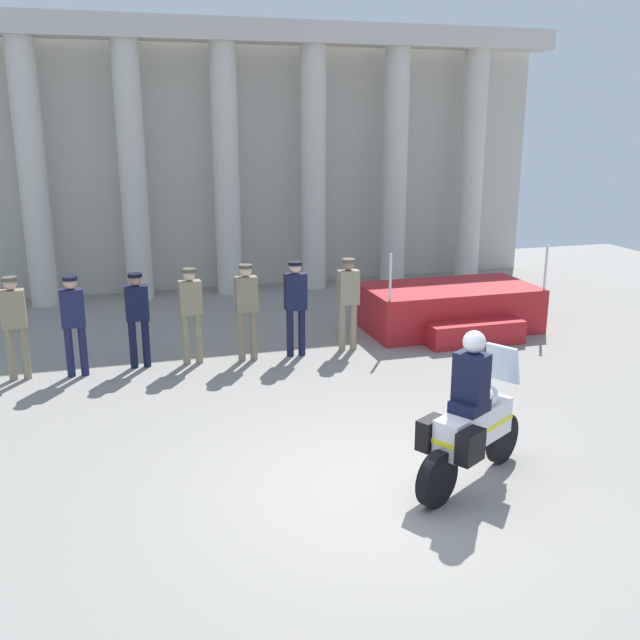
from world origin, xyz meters
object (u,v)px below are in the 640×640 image
object	(u,v)px
officer_in_row_4	(247,304)
officer_in_row_2	(137,313)
officer_in_row_5	(296,301)
motorcycle_with_rider	(471,422)
reviewing_stand	(451,309)
officer_in_row_6	(348,297)
officer_in_row_3	(191,308)
officer_in_row_0	(14,320)
officer_in_row_1	(73,318)

from	to	relation	value
officer_in_row_4	officer_in_row_2	bearing A→B (deg)	-7.09
officer_in_row_5	motorcycle_with_rider	bearing A→B (deg)	95.60
officer_in_row_4	motorcycle_with_rider	size ratio (longest dim) A/B	0.92
reviewing_stand	officer_in_row_6	xyz separation A→B (m)	(-2.44, -0.68, 0.59)
reviewing_stand	motorcycle_with_rider	size ratio (longest dim) A/B	1.82
officer_in_row_2	officer_in_row_5	bearing A→B (deg)	174.85
officer_in_row_3	officer_in_row_5	world-z (taller)	officer_in_row_5
reviewing_stand	officer_in_row_2	bearing A→B (deg)	-174.37
officer_in_row_5	officer_in_row_2	bearing A→B (deg)	-5.15
officer_in_row_6	officer_in_row_4	bearing A→B (deg)	0.56
officer_in_row_2	officer_in_row_4	bearing A→B (deg)	172.91
reviewing_stand	motorcycle_with_rider	distance (m)	6.62
officer_in_row_2	officer_in_row_6	xyz separation A→B (m)	(3.78, -0.07, 0.04)
officer_in_row_3	motorcycle_with_rider	world-z (taller)	motorcycle_with_rider
motorcycle_with_rider	officer_in_row_5	bearing A→B (deg)	67.04
officer_in_row_0	officer_in_row_2	bearing A→B (deg)	179.54
officer_in_row_4	officer_in_row_0	bearing A→B (deg)	-3.70
officer_in_row_1	officer_in_row_3	size ratio (longest dim) A/B	1.00
reviewing_stand	officer_in_row_4	distance (m)	4.47
reviewing_stand	officer_in_row_0	world-z (taller)	reviewing_stand
reviewing_stand	officer_in_row_4	size ratio (longest dim) A/B	1.98
officer_in_row_1	officer_in_row_4	bearing A→B (deg)	177.72
reviewing_stand	officer_in_row_2	size ratio (longest dim) A/B	2.07
officer_in_row_0	officer_in_row_1	xyz separation A→B (m)	(0.92, -0.10, -0.02)
officer_in_row_0	officer_in_row_1	size ratio (longest dim) A/B	1.02
officer_in_row_2	motorcycle_with_rider	size ratio (longest dim) A/B	0.88
officer_in_row_4	officer_in_row_1	bearing A→B (deg)	-2.28
officer_in_row_0	officer_in_row_2	size ratio (longest dim) A/B	1.04
officer_in_row_1	officer_in_row_3	xyz separation A→B (m)	(1.94, 0.10, 0.00)
reviewing_stand	officer_in_row_0	bearing A→B (deg)	-175.29
officer_in_row_5	officer_in_row_6	size ratio (longest dim) A/B	1.01
officer_in_row_2	officer_in_row_4	size ratio (longest dim) A/B	0.96
reviewing_stand	officer_in_row_5	world-z (taller)	reviewing_stand
reviewing_stand	officer_in_row_0	xyz separation A→B (m)	(-8.18, -0.67, 0.59)
officer_in_row_4	officer_in_row_6	bearing A→B (deg)	-179.44
officer_in_row_0	officer_in_row_5	distance (m)	4.71
officer_in_row_0	officer_in_row_2	world-z (taller)	officer_in_row_0
officer_in_row_2	motorcycle_with_rider	bearing A→B (deg)	120.58
officer_in_row_3	motorcycle_with_rider	bearing A→B (deg)	113.56
reviewing_stand	officer_in_row_6	bearing A→B (deg)	-164.47
officer_in_row_2	officer_in_row_5	distance (m)	2.77
reviewing_stand	motorcycle_with_rider	bearing A→B (deg)	-114.49
officer_in_row_1	officer_in_row_4	world-z (taller)	officer_in_row_4
reviewing_stand	officer_in_row_5	size ratio (longest dim) A/B	1.98
officer_in_row_1	reviewing_stand	bearing A→B (deg)	-176.17
officer_in_row_0	officer_in_row_6	distance (m)	5.73
officer_in_row_3	motorcycle_with_rider	size ratio (longest dim) A/B	0.90
reviewing_stand	officer_in_row_3	bearing A→B (deg)	-172.83
officer_in_row_6	motorcycle_with_rider	size ratio (longest dim) A/B	0.91
officer_in_row_3	officer_in_row_6	xyz separation A→B (m)	(2.88, -0.01, 0.01)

